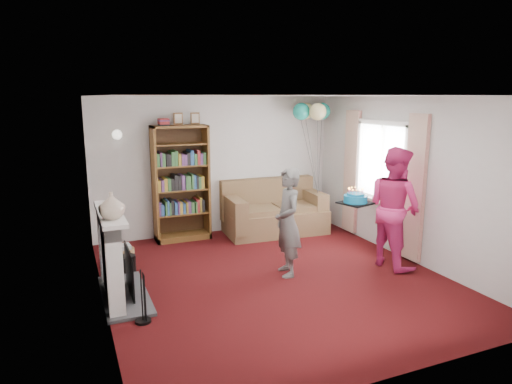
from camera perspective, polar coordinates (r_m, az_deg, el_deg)
name	(u,v)px	position (r m, az deg, el deg)	size (l,w,h in m)	color
ground	(274,278)	(6.49, 2.28, -10.71)	(5.00, 5.00, 0.00)	#33070C
wall_back	(217,165)	(8.43, -4.92, 3.35)	(4.50, 0.02, 2.50)	silver
wall_left	(98,206)	(5.57, -19.17, -1.68)	(0.02, 5.00, 2.50)	silver
wall_right	(408,179)	(7.36, 18.52, 1.54)	(0.02, 5.00, 2.50)	silver
ceiling	(276,95)	(6.00, 2.48, 11.98)	(4.50, 5.00, 0.01)	white
fireplace	(115,259)	(5.97, -17.16, -8.05)	(0.55, 1.80, 1.12)	#3F3F42
window_bay	(380,176)	(7.79, 15.30, 1.92)	(0.14, 2.02, 2.20)	white
wall_sconce	(117,134)	(7.85, -16.98, 6.89)	(0.16, 0.23, 0.16)	gold
bookcase	(180,184)	(8.08, -9.42, 0.94)	(0.95, 0.42, 2.22)	#472B14
sofa	(273,213)	(8.55, 2.15, -2.60)	(1.83, 0.97, 0.97)	brown
wicker_basket	(122,257)	(7.14, -16.40, -7.79)	(0.37, 0.37, 0.33)	#9E724A
person_striped	(288,222)	(6.40, 3.99, -3.80)	(0.56, 0.37, 1.53)	black
person_magenta	(394,207)	(7.00, 16.89, -1.85)	(0.87, 0.68, 1.79)	#D1296C
birthday_cake	(355,199)	(6.55, 12.32, -0.86)	(0.40, 0.40, 0.22)	black
balloons	(312,111)	(8.63, 6.98, 9.97)	(0.75, 0.75, 1.69)	#3F3F3F
mantel_vase	(112,205)	(5.43, -17.61, -1.61)	(0.29, 0.29, 0.31)	beige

